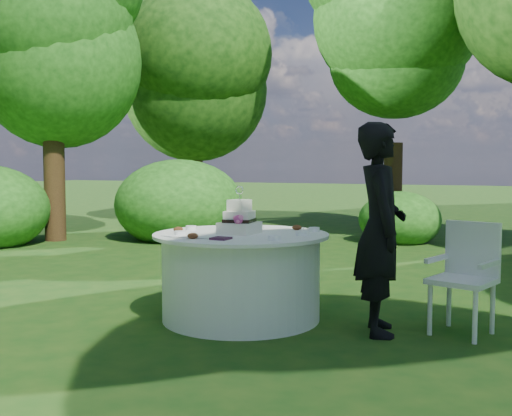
# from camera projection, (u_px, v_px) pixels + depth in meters

# --- Properties ---
(ground) EXTENTS (80.00, 80.00, 0.00)m
(ground) POSITION_uv_depth(u_px,v_px,m) (241.00, 318.00, 5.37)
(ground) COLOR #153E10
(ground) RESTS_ON ground
(napkins) EXTENTS (0.14, 0.14, 0.02)m
(napkins) POSITION_uv_depth(u_px,v_px,m) (221.00, 238.00, 4.86)
(napkins) COLOR #431C35
(napkins) RESTS_ON table
(feather_plume) EXTENTS (0.48, 0.07, 0.01)m
(feather_plume) POSITION_uv_depth(u_px,v_px,m) (184.00, 237.00, 5.00)
(feather_plume) COLOR white
(feather_plume) RESTS_ON table
(guest) EXTENTS (0.62, 0.74, 1.72)m
(guest) POSITION_uv_depth(u_px,v_px,m) (380.00, 229.00, 4.85)
(guest) COLOR black
(guest) RESTS_ON ground
(table) EXTENTS (1.56, 1.56, 0.77)m
(table) POSITION_uv_depth(u_px,v_px,m) (241.00, 276.00, 5.34)
(table) COLOR silver
(table) RESTS_ON ground
(cake) EXTENTS (0.31, 0.32, 0.42)m
(cake) POSITION_uv_depth(u_px,v_px,m) (239.00, 221.00, 5.29)
(cake) COLOR silver
(cake) RESTS_ON table
(chair) EXTENTS (0.56, 0.55, 0.91)m
(chair) POSITION_uv_depth(u_px,v_px,m) (466.00, 270.00, 4.89)
(chair) COLOR white
(chair) RESTS_ON ground
(votives) EXTENTS (1.20, 0.90, 0.04)m
(votives) POSITION_uv_depth(u_px,v_px,m) (252.00, 232.00, 5.22)
(votives) COLOR white
(votives) RESTS_ON table
(petal_cups) EXTENTS (0.98, 1.09, 0.05)m
(petal_cups) POSITION_uv_depth(u_px,v_px,m) (224.00, 231.00, 5.29)
(petal_cups) COLOR #562D16
(petal_cups) RESTS_ON table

